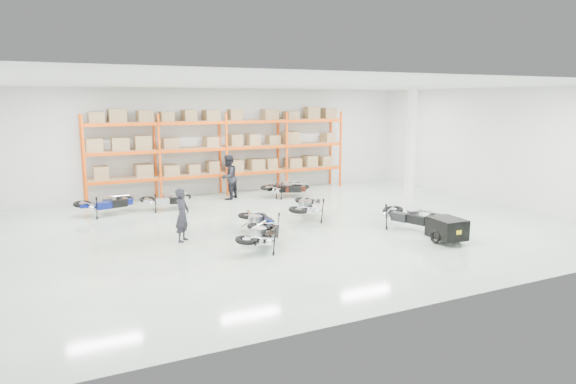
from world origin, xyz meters
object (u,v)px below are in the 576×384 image
moto_black_far_left (262,230)px  moto_touring_right (411,212)px  moto_blue_centre (259,218)px  moto_back_a (106,200)px  person_left (182,215)px  moto_silver_left (308,202)px  moto_back_d (287,186)px  trailer (447,229)px  person_back (228,177)px  moto_back_c (284,185)px  moto_back_b (166,197)px

moto_black_far_left → moto_touring_right: bearing=-142.1°
moto_blue_centre → moto_back_a: bearing=-42.0°
person_left → moto_black_far_left: bearing=-97.8°
moto_silver_left → moto_back_d: moto_silver_left is taller
moto_back_a → person_left: person_left is taller
trailer → moto_blue_centre: bearing=148.6°
moto_black_far_left → person_back: 7.41m
moto_back_d → moto_back_a: bearing=116.9°
moto_black_far_left → moto_touring_right: moto_touring_right is taller
trailer → moto_back_d: bearing=101.1°
trailer → moto_back_c: moto_back_c is taller
trailer → moto_back_c: 8.43m
moto_silver_left → moto_back_a: size_ratio=1.06×
trailer → moto_back_a: (-8.29, 8.01, 0.15)m
moto_silver_left → moto_touring_right: bearing=162.9°
moto_blue_centre → moto_back_d: bearing=-113.9°
moto_silver_left → moto_touring_right: 3.48m
moto_back_c → moto_back_a: bearing=81.9°
moto_back_a → moto_back_d: (7.23, 0.24, -0.06)m
moto_back_d → person_back: person_back is taller
moto_back_b → moto_blue_centre: bearing=-155.6°
moto_blue_centre → moto_silver_left: 2.58m
moto_back_d → moto_back_c: bearing=65.9°
moto_back_a → person_left: size_ratio=1.17×
moto_blue_centre → moto_black_far_left: 1.55m
moto_back_d → moto_blue_centre: bearing=171.1°
moto_black_far_left → moto_touring_right: 5.01m
moto_back_a → moto_back_d: bearing=-100.6°
moto_touring_right → moto_black_far_left: bearing=160.6°
person_back → moto_black_far_left: bearing=37.0°
moto_blue_centre → moto_silver_left: moto_silver_left is taller
moto_back_b → moto_silver_left: bearing=-127.4°
moto_touring_right → trailer: bearing=-108.3°
moto_silver_left → moto_back_b: bearing=-8.1°
moto_black_far_left → moto_back_a: moto_back_a is taller
moto_black_far_left → moto_back_d: 7.66m
moto_blue_centre → person_back: bearing=-90.7°
moto_black_far_left → moto_back_a: bearing=-23.6°
moto_back_b → moto_back_c: size_ratio=0.96×
moto_back_b → moto_black_far_left: bearing=-164.5°
moto_silver_left → person_left: 4.65m
moto_black_far_left → person_left: person_left is taller
moto_back_b → moto_back_c: (5.03, 0.40, 0.02)m
trailer → person_left: person_left is taller
trailer → moto_back_c: size_ratio=0.99×
moto_silver_left → moto_back_a: 7.15m
moto_blue_centre → moto_back_b: bearing=-60.6°
moto_touring_right → person_back: (-3.40, 7.32, 0.33)m
trailer → moto_back_b: (-6.18, 7.96, 0.09)m
moto_back_a → person_back: (4.88, 0.91, 0.36)m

